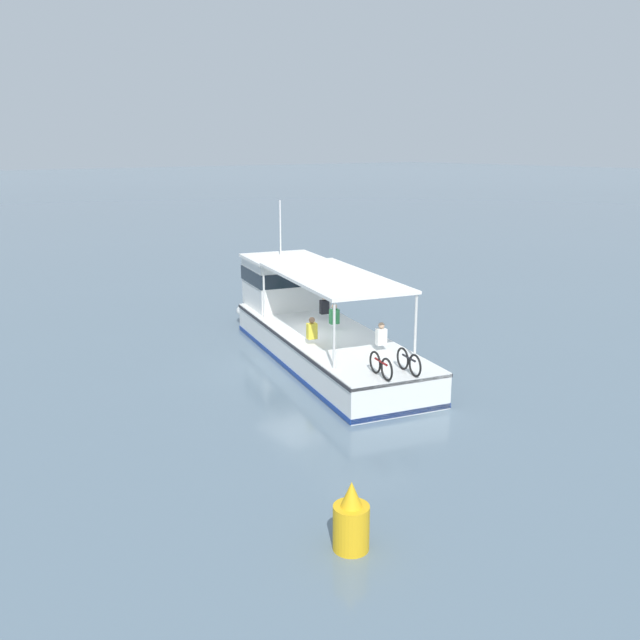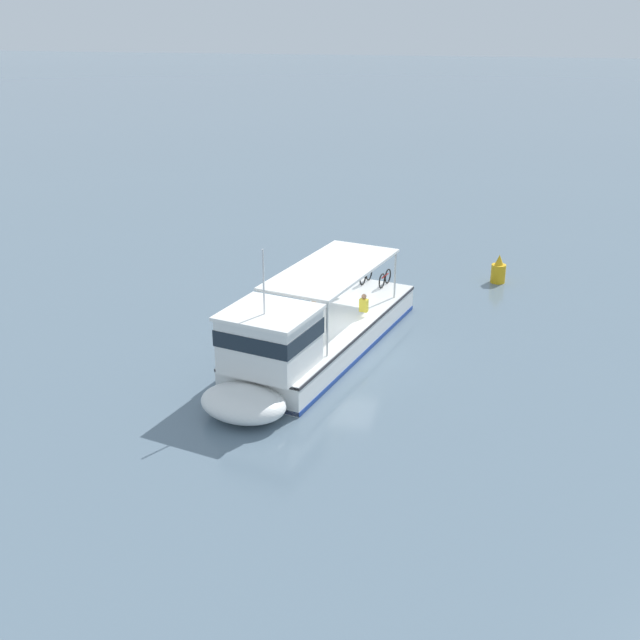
# 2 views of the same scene
# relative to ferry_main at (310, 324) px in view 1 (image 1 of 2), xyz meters

# --- Properties ---
(ground_plane) EXTENTS (400.00, 400.00, 0.00)m
(ground_plane) POSITION_rel_ferry_main_xyz_m (-1.11, 1.16, -1.02)
(ground_plane) COLOR slate
(ferry_main) EXTENTS (13.07, 6.07, 5.32)m
(ferry_main) POSITION_rel_ferry_main_xyz_m (0.00, 0.00, 0.00)
(ferry_main) COLOR white
(ferry_main) RESTS_ON ground
(channel_buoy) EXTENTS (0.70, 0.70, 1.40)m
(channel_buoy) POSITION_rel_ferry_main_xyz_m (-10.93, 6.92, -0.45)
(channel_buoy) COLOR gold
(channel_buoy) RESTS_ON ground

